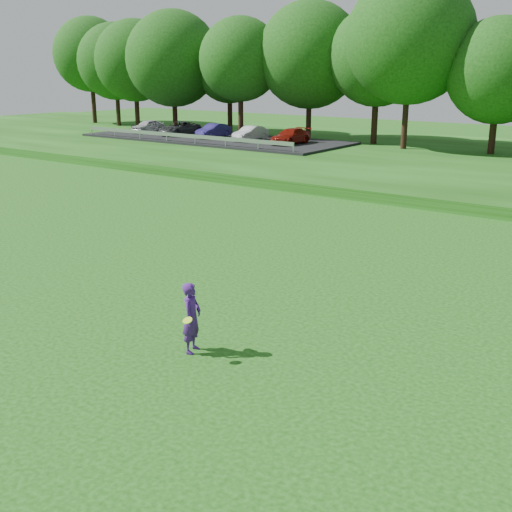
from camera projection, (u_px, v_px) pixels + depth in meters
The scene contains 5 objects.
ground at pixel (115, 330), 16.91m from camera, with size 140.00×140.00×0.00m, color #163D0B.
berm at pixel (497, 166), 43.20m from camera, with size 130.00×30.00×0.60m, color #163D0B.
walking_path at pixel (415, 204), 32.42m from camera, with size 130.00×1.60×0.04m, color gray.
parking_lot at pixel (212, 135), 55.62m from camera, with size 24.00×9.00×1.38m.
woman at pixel (192, 318), 15.40m from camera, with size 0.69×0.93×1.76m.
Camera 1 is at (12.23, -10.48, 6.65)m, focal length 45.00 mm.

